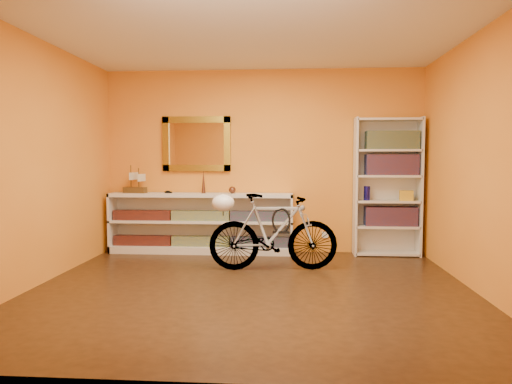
# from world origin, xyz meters

# --- Properties ---
(floor) EXTENTS (4.50, 4.00, 0.01)m
(floor) POSITION_xyz_m (0.00, 0.00, -0.01)
(floor) COLOR black
(floor) RESTS_ON ground
(ceiling) EXTENTS (4.50, 4.00, 0.01)m
(ceiling) POSITION_xyz_m (0.00, 0.00, 2.60)
(ceiling) COLOR silver
(ceiling) RESTS_ON ground
(back_wall) EXTENTS (4.50, 0.01, 2.60)m
(back_wall) POSITION_xyz_m (0.00, 2.00, 1.30)
(back_wall) COLOR orange
(back_wall) RESTS_ON ground
(left_wall) EXTENTS (0.01, 4.00, 2.60)m
(left_wall) POSITION_xyz_m (-2.25, 0.00, 1.30)
(left_wall) COLOR orange
(left_wall) RESTS_ON ground
(right_wall) EXTENTS (0.01, 4.00, 2.60)m
(right_wall) POSITION_xyz_m (2.25, 0.00, 1.30)
(right_wall) COLOR orange
(right_wall) RESTS_ON ground
(gilt_mirror) EXTENTS (0.98, 0.06, 0.78)m
(gilt_mirror) POSITION_xyz_m (-0.95, 1.97, 1.55)
(gilt_mirror) COLOR olive
(gilt_mirror) RESTS_ON back_wall
(wall_socket) EXTENTS (0.09, 0.02, 0.09)m
(wall_socket) POSITION_xyz_m (0.90, 1.99, 0.25)
(wall_socket) COLOR silver
(wall_socket) RESTS_ON back_wall
(console_unit) EXTENTS (2.60, 0.35, 0.85)m
(console_unit) POSITION_xyz_m (-0.87, 1.81, 0.42)
(console_unit) COLOR silver
(console_unit) RESTS_ON floor
(cd_row_lower) EXTENTS (2.50, 0.13, 0.14)m
(cd_row_lower) POSITION_xyz_m (-0.87, 1.79, 0.17)
(cd_row_lower) COLOR black
(cd_row_lower) RESTS_ON console_unit
(cd_row_upper) EXTENTS (2.50, 0.13, 0.14)m
(cd_row_upper) POSITION_xyz_m (-0.87, 1.79, 0.54)
(cd_row_upper) COLOR navy
(cd_row_upper) RESTS_ON console_unit
(model_ship) EXTENTS (0.35, 0.19, 0.40)m
(model_ship) POSITION_xyz_m (-1.81, 1.81, 1.05)
(model_ship) COLOR #422C12
(model_ship) RESTS_ON console_unit
(toy_car) EXTENTS (0.00, 0.00, 0.00)m
(toy_car) POSITION_xyz_m (-1.33, 1.81, 0.85)
(toy_car) COLOR black
(toy_car) RESTS_ON console_unit
(bronze_ornament) EXTENTS (0.06, 0.06, 0.34)m
(bronze_ornament) POSITION_xyz_m (-0.82, 1.81, 1.02)
(bronze_ornament) COLOR #542D1C
(bronze_ornament) RESTS_ON console_unit
(decorative_orb) EXTENTS (0.10, 0.10, 0.10)m
(decorative_orb) POSITION_xyz_m (-0.42, 1.81, 0.90)
(decorative_orb) COLOR #542D1C
(decorative_orb) RESTS_ON console_unit
(bookcase) EXTENTS (0.90, 0.30, 1.90)m
(bookcase) POSITION_xyz_m (1.73, 1.84, 0.95)
(bookcase) COLOR silver
(bookcase) RESTS_ON floor
(book_row_a) EXTENTS (0.70, 0.22, 0.26)m
(book_row_a) POSITION_xyz_m (1.78, 1.84, 0.55)
(book_row_a) COLOR maroon
(book_row_a) RESTS_ON bookcase
(book_row_b) EXTENTS (0.70, 0.22, 0.28)m
(book_row_b) POSITION_xyz_m (1.78, 1.84, 1.25)
(book_row_b) COLOR maroon
(book_row_b) RESTS_ON bookcase
(book_row_c) EXTENTS (0.70, 0.22, 0.25)m
(book_row_c) POSITION_xyz_m (1.78, 1.84, 1.59)
(book_row_c) COLOR navy
(book_row_c) RESTS_ON bookcase
(travel_mug) EXTENTS (0.09, 0.09, 0.19)m
(travel_mug) POSITION_xyz_m (1.45, 1.82, 0.86)
(travel_mug) COLOR navy
(travel_mug) RESTS_ON bookcase
(red_tin) EXTENTS (0.20, 0.20, 0.20)m
(red_tin) POSITION_xyz_m (1.53, 1.87, 1.56)
(red_tin) COLOR maroon
(red_tin) RESTS_ON bookcase
(yellow_bag) EXTENTS (0.19, 0.14, 0.14)m
(yellow_bag) POSITION_xyz_m (1.98, 1.80, 0.83)
(yellow_bag) COLOR gold
(yellow_bag) RESTS_ON bookcase
(bicycle) EXTENTS (0.55, 1.60, 0.92)m
(bicycle) POSITION_xyz_m (0.20, 0.85, 0.46)
(bicycle) COLOR silver
(bicycle) RESTS_ON floor
(helmet) EXTENTS (0.27, 0.26, 0.20)m
(helmet) POSITION_xyz_m (-0.40, 0.80, 0.81)
(helmet) COLOR white
(helmet) RESTS_ON bicycle
(u_lock) EXTENTS (0.23, 0.02, 0.23)m
(u_lock) POSITION_xyz_m (0.29, 0.86, 0.60)
(u_lock) COLOR black
(u_lock) RESTS_ON bicycle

